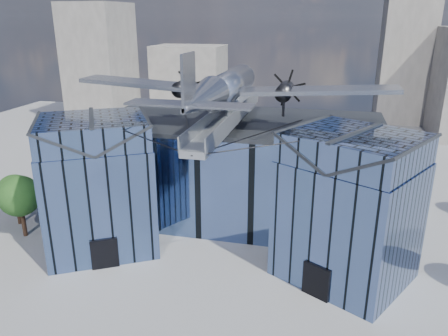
# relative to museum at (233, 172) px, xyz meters

# --- Properties ---
(ground_plane) EXTENTS (120.00, 120.00, 0.00)m
(ground_plane) POSITION_rel_museum_xyz_m (-0.00, -5.82, -5.54)
(ground_plane) COLOR gray
(museum) EXTENTS (32.88, 24.50, 17.60)m
(museum) POSITION_rel_museum_xyz_m (0.00, 0.00, 0.00)
(museum) COLOR #496295
(museum) RESTS_ON ground
(bg_towers) EXTENTS (77.00, 24.50, 26.00)m
(bg_towers) POSITION_rel_museum_xyz_m (1.45, 44.67, 4.47)
(bg_towers) COLOR gray
(bg_towers) RESTS_ON ground
(tree_plaza_w) EXTENTS (4.07, 4.07, 5.97)m
(tree_plaza_w) POSITION_rel_museum_xyz_m (-18.56, -6.98, -1.50)
(tree_plaza_w) COLOR black
(tree_plaza_w) RESTS_ON ground
(tree_side_w) EXTENTS (4.09, 4.09, 5.15)m
(tree_side_w) POSITION_rel_museum_xyz_m (-20.76, -4.91, -2.05)
(tree_side_w) COLOR black
(tree_side_w) RESTS_ON ground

